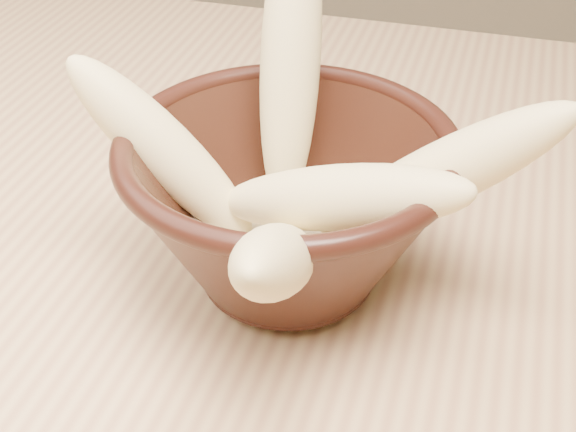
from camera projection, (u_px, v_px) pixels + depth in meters
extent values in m
cube|color=tan|center=(379.00, 293.00, 0.52)|extent=(1.20, 0.80, 0.04)
cylinder|color=tan|center=(31.00, 267.00, 1.13)|extent=(0.05, 0.05, 0.71)
cylinder|color=black|center=(288.00, 276.00, 0.50)|extent=(0.09, 0.09, 0.01)
cylinder|color=black|center=(288.00, 251.00, 0.49)|extent=(0.08, 0.08, 0.01)
torus|color=black|center=(288.00, 147.00, 0.44)|extent=(0.20, 0.20, 0.01)
cylinder|color=beige|center=(288.00, 239.00, 0.48)|extent=(0.11, 0.11, 0.02)
ellipsoid|color=#F2DF8F|center=(291.00, 59.00, 0.48)|extent=(0.05, 0.11, 0.18)
ellipsoid|color=#F2DF8F|center=(163.00, 149.00, 0.46)|extent=(0.13, 0.04, 0.13)
ellipsoid|color=#F2DF8F|center=(439.00, 176.00, 0.43)|extent=(0.15, 0.04, 0.13)
ellipsoid|color=#F2DF8F|center=(338.00, 198.00, 0.43)|extent=(0.16, 0.07, 0.09)
ellipsoid|color=#F2DF8F|center=(276.00, 261.00, 0.38)|extent=(0.06, 0.16, 0.13)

